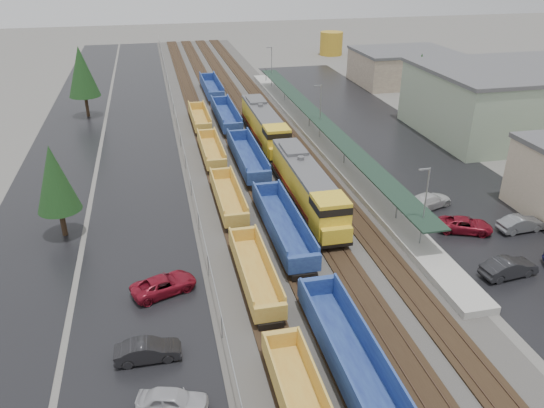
# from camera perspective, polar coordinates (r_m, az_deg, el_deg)

# --- Properties ---
(ballast_strip) EXTENTS (20.00, 160.00, 0.08)m
(ballast_strip) POSITION_cam_1_polar(r_m,az_deg,el_deg) (82.04, -3.45, 8.50)
(ballast_strip) COLOR #302D2B
(ballast_strip) RESTS_ON ground
(trackbed) EXTENTS (14.60, 160.00, 0.22)m
(trackbed) POSITION_cam_1_polar(r_m,az_deg,el_deg) (82.01, -3.45, 8.58)
(trackbed) COLOR black
(trackbed) RESTS_ON ground
(west_parking_lot) EXTENTS (10.00, 160.00, 0.02)m
(west_parking_lot) POSITION_cam_1_polar(r_m,az_deg,el_deg) (81.12, -14.04, 7.53)
(west_parking_lot) COLOR black
(west_parking_lot) RESTS_ON ground
(west_road) EXTENTS (9.00, 160.00, 0.02)m
(west_road) POSITION_cam_1_polar(r_m,az_deg,el_deg) (82.02, -21.05, 6.76)
(west_road) COLOR black
(west_road) RESTS_ON ground
(east_commuter_lot) EXTENTS (16.00, 100.00, 0.02)m
(east_commuter_lot) POSITION_cam_1_polar(r_m,az_deg,el_deg) (78.29, 11.78, 7.09)
(east_commuter_lot) COLOR black
(east_commuter_lot) RESTS_ON ground
(station_platform) EXTENTS (3.00, 80.00, 8.00)m
(station_platform) POSITION_cam_1_polar(r_m,az_deg,el_deg) (74.73, 5.11, 7.22)
(station_platform) COLOR #9E9B93
(station_platform) RESTS_ON ground
(chainlink_fence) EXTENTS (0.08, 160.04, 2.02)m
(chainlink_fence) POSITION_cam_1_polar(r_m,az_deg,el_deg) (79.17, -10.15, 8.67)
(chainlink_fence) COLOR gray
(chainlink_fence) RESTS_ON ground
(industrial_buildings) EXTENTS (32.52, 75.30, 9.50)m
(industrial_buildings) POSITION_cam_1_polar(r_m,az_deg,el_deg) (83.27, 25.27, 9.35)
(industrial_buildings) COLOR tan
(industrial_buildings) RESTS_ON ground
(distant_hills) EXTENTS (301.00, 140.00, 25.20)m
(distant_hills) POSITION_cam_1_polar(r_m,az_deg,el_deg) (236.31, 1.36, 20.07)
(distant_hills) COLOR #52624C
(distant_hills) RESTS_ON ground
(tree_west_near) EXTENTS (3.96, 3.96, 9.00)m
(tree_west_near) POSITION_cam_1_polar(r_m,az_deg,el_deg) (51.73, -22.36, 2.54)
(tree_west_near) COLOR #332316
(tree_west_near) RESTS_ON ground
(tree_west_far) EXTENTS (4.84, 4.84, 11.00)m
(tree_west_far) POSITION_cam_1_polar(r_m,az_deg,el_deg) (89.58, -19.80, 13.25)
(tree_west_far) COLOR #332316
(tree_west_far) RESTS_ON ground
(tree_east) EXTENTS (4.40, 4.40, 10.00)m
(tree_east) POSITION_cam_1_polar(r_m,az_deg,el_deg) (87.40, 15.58, 13.08)
(tree_east) COLOR #332316
(tree_east) RESTS_ON ground
(locomotive_lead) EXTENTS (3.08, 20.32, 4.60)m
(locomotive_lead) POSITION_cam_1_polar(r_m,az_deg,el_deg) (54.55, 3.85, 1.86)
(locomotive_lead) COLOR black
(locomotive_lead) RESTS_ON ground
(locomotive_trail) EXTENTS (3.08, 20.32, 4.60)m
(locomotive_trail) POSITION_cam_1_polar(r_m,az_deg,el_deg) (73.59, -0.80, 8.42)
(locomotive_trail) COLOR black
(locomotive_trail) RESTS_ON ground
(well_string_yellow) EXTENTS (2.45, 84.21, 2.17)m
(well_string_yellow) POSITION_cam_1_polar(r_m,az_deg,el_deg) (49.00, -3.50, -2.86)
(well_string_yellow) COLOR gold
(well_string_yellow) RESTS_ON ground
(well_string_blue) EXTENTS (2.84, 105.94, 2.52)m
(well_string_blue) POSITION_cam_1_polar(r_m,az_deg,el_deg) (57.36, -1.05, 1.85)
(well_string_blue) COLOR navy
(well_string_blue) RESTS_ON ground
(storage_tank) EXTENTS (5.57, 5.57, 5.57)m
(storage_tank) POSITION_cam_1_polar(r_m,az_deg,el_deg) (138.21, 6.39, 16.79)
(storage_tank) COLOR #B88E24
(storage_tank) RESTS_ON ground
(parked_car_west_a) EXTENTS (2.74, 4.52, 1.44)m
(parked_car_west_a) POSITION_cam_1_polar(r_m,az_deg,el_deg) (33.68, -10.66, -20.10)
(parked_car_west_a) COLOR #AEADB2
(parked_car_west_a) RESTS_ON ground
(parked_car_west_b) EXTENTS (1.58, 4.39, 1.44)m
(parked_car_west_b) POSITION_cam_1_polar(r_m,az_deg,el_deg) (37.16, -13.20, -15.12)
(parked_car_west_b) COLOR black
(parked_car_west_b) RESTS_ON ground
(parked_car_west_c) EXTENTS (4.02, 5.67, 1.44)m
(parked_car_west_c) POSITION_cam_1_polar(r_m,az_deg,el_deg) (43.05, -11.55, -8.51)
(parked_car_west_c) COLOR maroon
(parked_car_west_c) RESTS_ON ground
(parked_car_east_a) EXTENTS (2.25, 5.05, 1.61)m
(parked_car_east_a) POSITION_cam_1_polar(r_m,az_deg,el_deg) (48.23, 24.12, -6.28)
(parked_car_east_a) COLOR black
(parked_car_east_a) RESTS_ON ground
(parked_car_east_b) EXTENTS (4.11, 5.58, 1.41)m
(parked_car_east_b) POSITION_cam_1_polar(r_m,az_deg,el_deg) (53.93, 20.08, -2.15)
(parked_car_east_b) COLOR maroon
(parked_car_east_b) RESTS_ON ground
(parked_car_east_c) EXTENTS (3.87, 5.82, 1.57)m
(parked_car_east_c) POSITION_cam_1_polar(r_m,az_deg,el_deg) (57.64, 16.52, 0.34)
(parked_car_east_c) COLOR silver
(parked_car_east_c) RESTS_ON ground
(parked_car_east_e) EXTENTS (1.94, 4.72, 1.52)m
(parked_car_east_e) POSITION_cam_1_polar(r_m,az_deg,el_deg) (56.11, 25.21, -1.94)
(parked_car_east_e) COLOR slate
(parked_car_east_e) RESTS_ON ground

